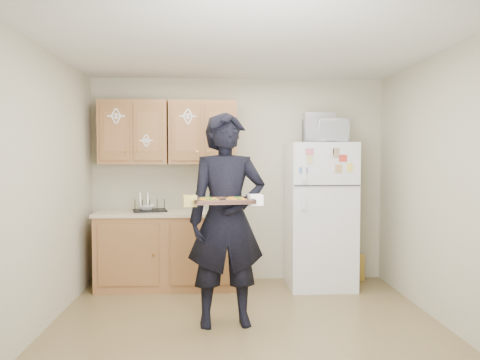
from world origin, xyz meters
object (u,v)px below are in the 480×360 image
baking_tray (223,201)px  person (227,220)px  refrigerator (320,215)px  dish_rack (150,205)px  microwave (325,131)px

baking_tray → person: bearing=75.9°
refrigerator → person: person is taller
baking_tray → dish_rack: size_ratio=1.31×
person → baking_tray: bearing=-104.1°
refrigerator → microwave: size_ratio=3.44×
person → baking_tray: size_ratio=3.90×
refrigerator → baking_tray: bearing=-127.2°
microwave → dish_rack: bearing=178.3°
person → dish_rack: person is taller
person → dish_rack: size_ratio=5.13×
refrigerator → person: bearing=-132.4°
refrigerator → microwave: microwave is taller
person → dish_rack: 1.55m
refrigerator → baking_tray: 1.95m
baking_tray → refrigerator: bearing=45.7°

